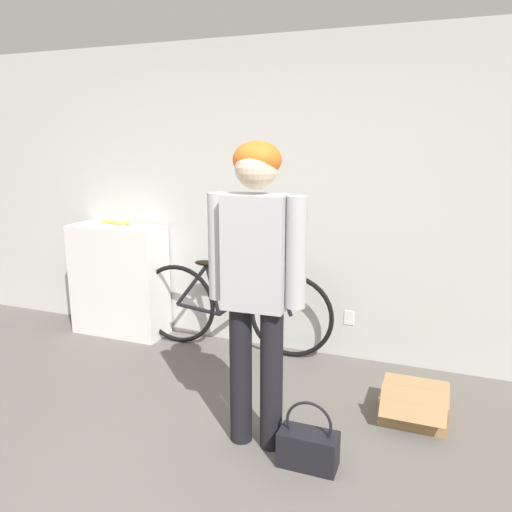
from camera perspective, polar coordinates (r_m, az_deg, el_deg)
The scene contains 7 objects.
wall_back at distance 4.18m, azimuth 3.74°, elevation 6.37°, with size 8.00×0.07×2.60m.
side_shelf at distance 4.83m, azimuth -15.36°, elevation -2.66°, with size 0.88×0.36×1.03m.
person at distance 2.78m, azimuth 0.01°, elevation -1.30°, with size 0.58×0.26×1.78m.
bicycle at distance 4.33m, azimuth -2.76°, elevation -5.83°, with size 1.76×0.46×0.79m.
banana at distance 4.79m, azimuth -15.64°, elevation 3.71°, with size 0.35×0.09×0.03m.
handbag at distance 2.99m, azimuth 5.98°, elevation -20.87°, with size 0.33×0.16×0.39m.
cardboard_box at distance 3.57m, azimuth 17.64°, elevation -15.75°, with size 0.42×0.46×0.27m.
Camera 1 is at (1.22, -1.51, 1.78)m, focal length 35.00 mm.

